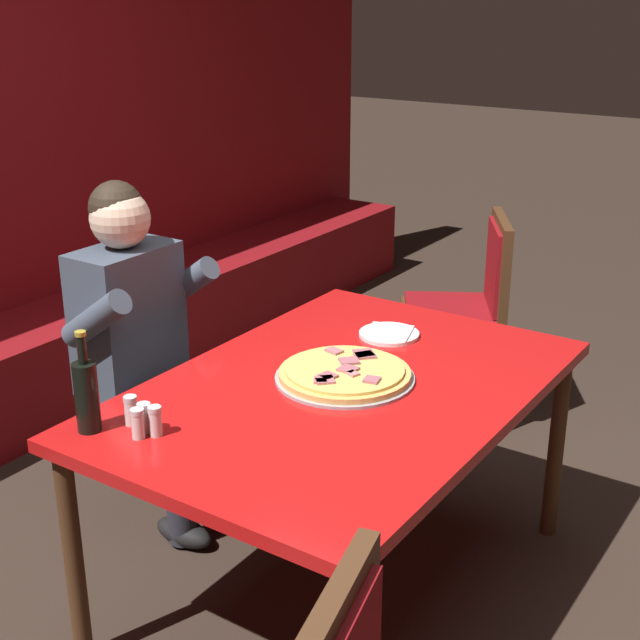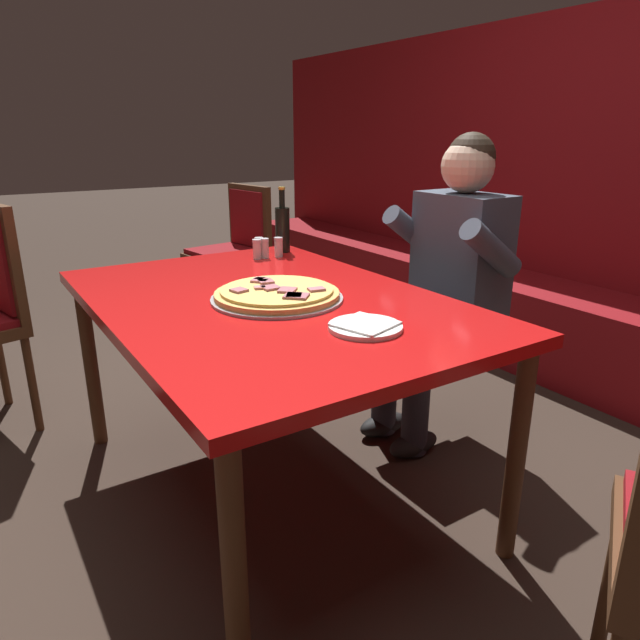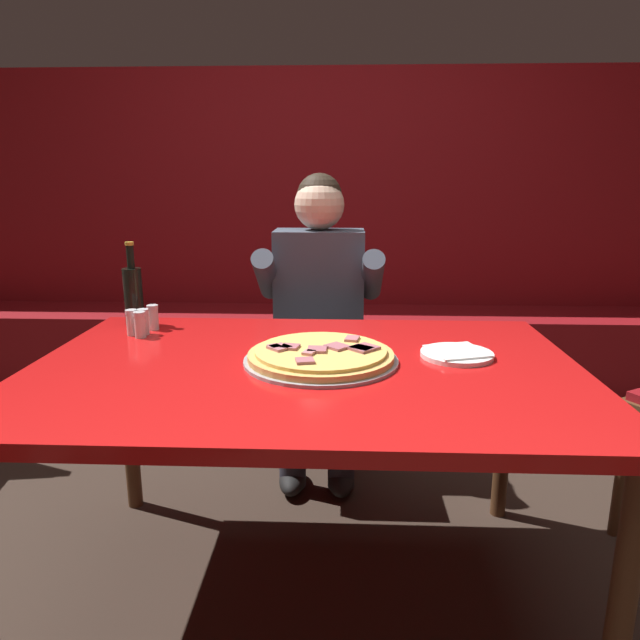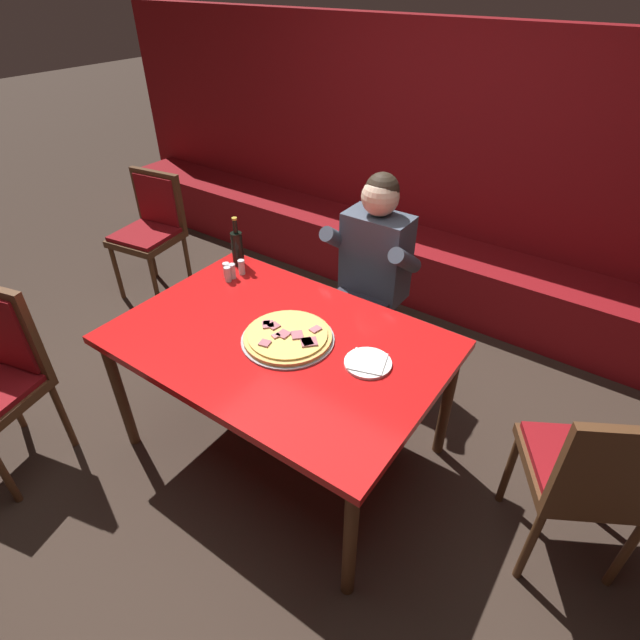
# 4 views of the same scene
# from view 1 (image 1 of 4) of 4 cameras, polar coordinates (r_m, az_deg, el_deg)

# --- Properties ---
(ground_plane) EXTENTS (24.00, 24.00, 0.00)m
(ground_plane) POSITION_cam_1_polar(r_m,az_deg,el_deg) (3.12, 1.29, -16.78)
(ground_plane) COLOR #33261E
(main_dining_table) EXTENTS (1.53, 1.04, 0.75)m
(main_dining_table) POSITION_cam_1_polar(r_m,az_deg,el_deg) (2.76, 1.40, -5.45)
(main_dining_table) COLOR #4C2D19
(main_dining_table) RESTS_ON ground_plane
(pizza) EXTENTS (0.44, 0.44, 0.05)m
(pizza) POSITION_cam_1_polar(r_m,az_deg,el_deg) (2.77, 1.61, -3.45)
(pizza) COLOR #9E9EA3
(pizza) RESTS_ON main_dining_table
(plate_white_paper) EXTENTS (0.21, 0.21, 0.02)m
(plate_white_paper) POSITION_cam_1_polar(r_m,az_deg,el_deg) (3.11, 4.45, -0.88)
(plate_white_paper) COLOR white
(plate_white_paper) RESTS_ON main_dining_table
(beer_bottle) EXTENTS (0.07, 0.07, 0.29)m
(beer_bottle) POSITION_cam_1_polar(r_m,az_deg,el_deg) (2.50, -14.72, -4.59)
(beer_bottle) COLOR black
(beer_bottle) RESTS_ON main_dining_table
(shaker_parmesan) EXTENTS (0.04, 0.04, 0.09)m
(shaker_parmesan) POSITION_cam_1_polar(r_m,az_deg,el_deg) (2.46, -11.57, -6.60)
(shaker_parmesan) COLOR silver
(shaker_parmesan) RESTS_ON main_dining_table
(shaker_black_pepper) EXTENTS (0.04, 0.04, 0.09)m
(shaker_black_pepper) POSITION_cam_1_polar(r_m,az_deg,el_deg) (2.54, -12.00, -5.76)
(shaker_black_pepper) COLOR silver
(shaker_black_pepper) RESTS_ON main_dining_table
(shaker_oregano) EXTENTS (0.04, 0.04, 0.09)m
(shaker_oregano) POSITION_cam_1_polar(r_m,az_deg,el_deg) (2.47, -10.50, -6.46)
(shaker_oregano) COLOR silver
(shaker_oregano) RESTS_ON main_dining_table
(shaker_red_pepper_flakes) EXTENTS (0.04, 0.04, 0.09)m
(shaker_red_pepper_flakes) POSITION_cam_1_polar(r_m,az_deg,el_deg) (2.49, -11.17, -6.24)
(shaker_red_pepper_flakes) COLOR silver
(shaker_red_pepper_flakes) RESTS_ON main_dining_table
(diner_seated_blue_shirt) EXTENTS (0.53, 0.53, 1.27)m
(diner_seated_blue_shirt) POSITION_cam_1_polar(r_m,az_deg,el_deg) (3.23, -11.00, -1.37)
(diner_seated_blue_shirt) COLOR black
(diner_seated_blue_shirt) RESTS_ON ground_plane
(dining_chair_far_right) EXTENTS (0.60, 0.60, 0.96)m
(dining_chair_far_right) POSITION_cam_1_polar(r_m,az_deg,el_deg) (4.03, 9.48, 1.18)
(dining_chair_far_right) COLOR #4C2D19
(dining_chair_far_right) RESTS_ON ground_plane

